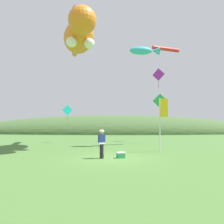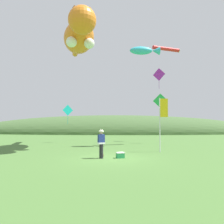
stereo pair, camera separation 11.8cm
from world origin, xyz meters
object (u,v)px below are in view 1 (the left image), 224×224
object	(u,v)px
kite_giant_cat	(79,36)
picnic_cooler	(121,155)
kite_diamond_teal	(67,110)
festival_attendant	(102,143)
kite_tube_streamer	(166,49)
kite_spool	(103,155)
kite_fish_windsock	(144,51)
festival_banner_pole	(162,116)
kite_diamond_violet	(158,75)
kite_diamond_green	(160,101)

from	to	relation	value
kite_giant_cat	picnic_cooler	bearing A→B (deg)	-54.67
picnic_cooler	kite_diamond_teal	distance (m)	11.68
festival_attendant	kite_tube_streamer	bearing A→B (deg)	52.99
kite_spool	festival_attendant	bearing A→B (deg)	-93.44
kite_fish_windsock	kite_tube_streamer	bearing A→B (deg)	29.32
kite_spool	kite_diamond_teal	world-z (taller)	kite_diamond_teal
kite_tube_streamer	kite_diamond_teal	distance (m)	12.08
kite_tube_streamer	festival_banner_pole	bearing A→B (deg)	-107.63
kite_fish_windsock	kite_tube_streamer	world-z (taller)	kite_tube_streamer
kite_giant_cat	kite_fish_windsock	xyz separation A→B (m)	(5.84, 1.60, -0.82)
kite_giant_cat	festival_attendant	bearing A→B (deg)	-65.79
picnic_cooler	kite_fish_windsock	world-z (taller)	kite_fish_windsock
kite_fish_windsock	kite_tube_streamer	size ratio (longest dim) A/B	0.97
festival_banner_pole	kite_tube_streamer	world-z (taller)	kite_tube_streamer
kite_diamond_violet	kite_diamond_teal	distance (m)	11.09
picnic_cooler	kite_fish_windsock	size ratio (longest dim) A/B	0.20
kite_giant_cat	kite_diamond_teal	bearing A→B (deg)	112.56
picnic_cooler	kite_giant_cat	distance (m)	11.24
kite_spool	kite_diamond_teal	distance (m)	10.81
festival_attendant	kite_diamond_green	xyz separation A→B (m)	(5.59, 9.21, 3.45)
festival_banner_pole	kite_diamond_green	xyz separation A→B (m)	(1.20, 6.31, 1.75)
kite_spool	kite_tube_streamer	world-z (taller)	kite_tube_streamer
picnic_cooler	festival_banner_pole	world-z (taller)	festival_banner_pole
kite_fish_windsock	kite_diamond_violet	size ratio (longest dim) A/B	1.20
kite_tube_streamer	kite_diamond_violet	distance (m)	3.86
kite_fish_windsock	kite_diamond_teal	bearing A→B (deg)	157.12
kite_fish_windsock	kite_diamond_violet	distance (m)	5.41
picnic_cooler	kite_fish_windsock	xyz separation A→B (m)	(2.40, 6.44, 8.73)
picnic_cooler	kite_diamond_green	world-z (taller)	kite_diamond_green
festival_attendant	festival_banner_pole	xyz separation A→B (m)	(4.39, 2.90, 1.71)
kite_tube_streamer	kite_fish_windsock	bearing A→B (deg)	-150.68
kite_fish_windsock	kite_diamond_green	world-z (taller)	kite_fish_windsock
kite_spool	kite_diamond_green	world-z (taller)	kite_diamond_green
festival_banner_pole	kite_diamond_teal	bearing A→B (deg)	141.02
kite_tube_streamer	picnic_cooler	bearing A→B (deg)	-121.65
kite_diamond_violet	kite_spool	bearing A→B (deg)	-118.61
kite_diamond_teal	kite_fish_windsock	bearing A→B (deg)	-22.88
kite_tube_streamer	kite_diamond_violet	size ratio (longest dim) A/B	1.24
festival_attendant	festival_banner_pole	distance (m)	5.53
kite_tube_streamer	kite_giant_cat	bearing A→B (deg)	-160.33
picnic_cooler	kite_diamond_teal	size ratio (longest dim) A/B	0.27
picnic_cooler	kite_diamond_violet	bearing A→B (deg)	67.21
kite_giant_cat	kite_diamond_teal	distance (m)	8.23
festival_attendant	kite_diamond_violet	world-z (taller)	kite_diamond_violet
kite_spool	kite_diamond_green	distance (m)	11.10
kite_giant_cat	kite_diamond_teal	size ratio (longest dim) A/B	4.39
kite_spool	kite_fish_windsock	bearing A→B (deg)	59.28
festival_attendant	picnic_cooler	distance (m)	1.42
kite_fish_windsock	kite_diamond_violet	xyz separation A→B (m)	(2.29, 4.74, -1.26)
kite_giant_cat	kite_tube_streamer	xyz separation A→B (m)	(8.24, 2.94, -0.23)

